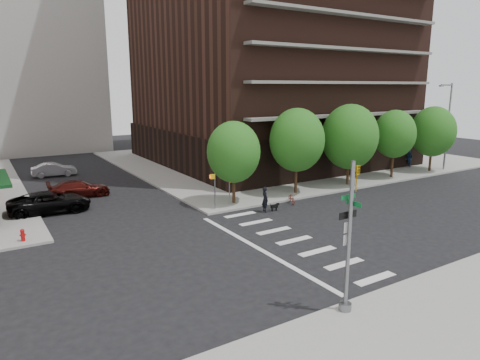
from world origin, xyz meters
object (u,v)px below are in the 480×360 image
Objects in this scene: parked_car_silver at (54,170)px; scooter at (292,198)px; traffic_signal at (349,249)px; dog_walker at (265,199)px; parked_car_black at (50,202)px; parked_car_maroon at (79,189)px; fire_hydrant at (23,234)px; pedestrian_far at (409,159)px.

parked_car_silver is 2.75× the size of scooter.
traffic_signal reaches higher than scooter.
dog_walker reaches higher than scooter.
parked_car_maroon is (2.70, 3.52, -0.07)m from parked_car_black.
traffic_signal reaches higher than fire_hydrant.
scooter is at bearing -110.73° from parked_car_black.
parked_car_silver is 2.26× the size of pedestrian_far.
traffic_signal is at bearing 169.13° from dog_walker.
parked_car_black is (2.30, 5.77, 0.21)m from fire_hydrant.
pedestrian_far is (28.35, 18.49, -1.63)m from traffic_signal.
parked_car_maroon is 2.58× the size of pedestrian_far.
traffic_signal is at bearing -45.41° from pedestrian_far.
traffic_signal is 18.42m from fire_hydrant.
pedestrian_far is (33.73, -15.92, 0.39)m from parked_car_silver.
dog_walker is (10.39, -11.43, 0.23)m from parked_car_maroon.
parked_car_maroon is (5.00, 9.29, 0.14)m from fire_hydrant.
scooter is at bearing -63.61° from dog_walker.
fire_hydrant is 38.51m from pedestrian_far.
traffic_signal is at bearing -157.00° from parked_car_black.
parked_car_maroon is 2.60× the size of dog_walker.
dog_walker is (15.39, -2.14, 0.37)m from fire_hydrant.
traffic_signal reaches higher than pedestrian_far.
pedestrian_far is at bearing 33.12° from traffic_signal.
parked_car_black is at bearing 178.91° from scooter.
parked_car_maroon is 3.15× the size of scooter.
parked_car_maroon is at bearing -88.88° from pedestrian_far.
scooter is 3.26m from dog_walker.
parked_car_silver is at bearing 38.14° from dog_walker.
parked_car_maroon is at bearing 53.58° from dog_walker.
parked_car_maroon is at bearing 101.56° from traffic_signal.
fire_hydrant is 0.15× the size of parked_car_maroon.
dog_walker is (13.09, -7.91, 0.15)m from parked_car_black.
traffic_signal is at bearing -164.11° from parked_car_maroon.
scooter is at bearing -65.77° from pedestrian_far.
fire_hydrant is at bearing -161.54° from scooter.
scooter is (18.50, -1.30, -0.15)m from fire_hydrant.
pedestrian_far is (36.08, -2.57, 0.31)m from parked_car_black.
scooter is (13.86, -20.42, -0.29)m from parked_car_silver.
fire_hydrant is (-10.03, 15.29, -2.15)m from traffic_signal.
parked_car_silver is (4.64, 19.12, 0.14)m from fire_hydrant.
parked_car_maroon is at bearing -34.61° from parked_car_black.
scooter is (16.20, -7.07, -0.37)m from parked_car_black.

